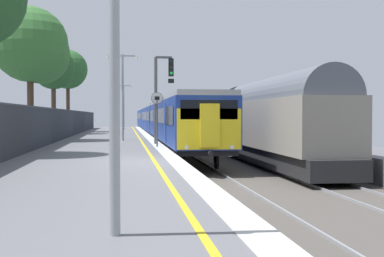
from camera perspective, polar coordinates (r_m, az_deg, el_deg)
name	(u,v)px	position (r m, az deg, el deg)	size (l,w,h in m)	color
ground	(240,178)	(17.60, 5.52, -5.64)	(17.40, 110.00, 1.21)	slate
commuter_train_at_platform	(158,119)	(52.22, -3.89, 1.12)	(2.83, 64.22, 3.81)	navy
freight_train_adjacent_track	(204,118)	(47.06, 1.44, 1.26)	(2.60, 60.23, 4.42)	#232326
signal_gantry	(161,89)	(27.78, -3.59, 4.51)	(1.10, 0.24, 4.87)	#47474C
speed_limit_sign	(157,112)	(25.05, -4.01, 1.87)	(0.59, 0.08, 2.75)	#59595B
platform_lamp_mid	(123,89)	(31.95, -7.92, 4.44)	(2.00, 0.20, 5.47)	#93999E
platform_lamp_far	(124,103)	(57.28, -7.81, 2.91)	(2.00, 0.20, 5.09)	#93999E
background_tree_left	(68,71)	(50.40, -14.04, 6.44)	(3.81, 3.81, 8.02)	#473323
background_tree_right	(53,70)	(45.07, -15.60, 6.50)	(3.67, 3.67, 7.54)	#473323
background_tree_back	(33,48)	(33.24, -17.67, 8.76)	(4.80, 4.73, 8.41)	#473323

